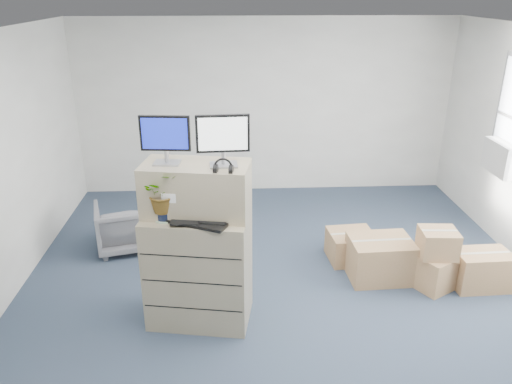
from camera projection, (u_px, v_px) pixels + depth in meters
The scene contains 17 objects.
ground at pixel (287, 310), 5.32m from camera, with size 7.00×7.00×0.00m, color #232F3F.
wall_back at pixel (265, 108), 8.03m from camera, with size 6.00×0.02×2.80m, color beige.
ac_unit at pixel (503, 158), 6.29m from camera, with size 0.24×0.60×0.40m, color #BCBCB8.
filing_cabinet_lower at pixel (199, 268), 5.00m from camera, with size 1.00×0.61×1.17m, color tan.
filing_cabinet_upper at pixel (196, 189), 4.73m from camera, with size 1.00×0.50×0.50m, color tan.
monitor_left at pixel (165, 137), 4.55m from camera, with size 0.46×0.20×0.46m.
monitor_right at pixel (223, 138), 4.49m from camera, with size 0.49×0.20×0.48m.
headphones at pixel (223, 167), 4.42m from camera, with size 0.17×0.17×0.02m, color black.
keyboard at pixel (198, 222), 4.61m from camera, with size 0.57×0.24×0.03m, color black.
mouse at pixel (228, 220), 4.64m from camera, with size 0.11×0.07×0.04m, color silver.
water_bottle at pixel (201, 199), 4.76m from camera, with size 0.09×0.09×0.30m, color gray.
phone_dock at pixel (188, 210), 4.77m from camera, with size 0.07×0.07×0.15m.
external_drive at pixel (229, 209), 4.84m from camera, with size 0.22×0.16×0.06m, color black.
tissue_box at pixel (232, 202), 4.79m from camera, with size 0.26×0.13×0.10m, color #448DE9.
potted_plant at pixel (163, 198), 4.61m from camera, with size 0.47×0.49×0.39m.
office_chair at pixel (123, 224), 6.47m from camera, with size 0.67×0.62×0.69m, color #5E5E63.
cardboard_boxes at pixel (408, 259), 5.84m from camera, with size 1.94×1.22×0.71m.
Camera 1 is at (-0.55, -4.41, 3.19)m, focal length 35.00 mm.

